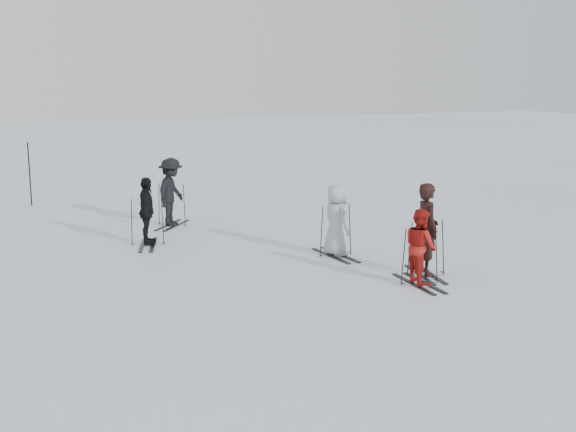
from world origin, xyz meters
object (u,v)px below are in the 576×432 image
object	(u,v)px
skier_uphill_left	(147,212)
skier_near_dark	(427,230)
piste_marker	(30,174)
skier_uphill_far	(171,193)
skier_red	(420,247)
skier_grey	(336,221)

from	to	relation	value
skier_uphill_left	skier_near_dark	bearing A→B (deg)	-120.01
piste_marker	skier_uphill_far	bearing A→B (deg)	-56.81
skier_red	skier_uphill_left	size ratio (longest dim) A/B	0.91
skier_near_dark	piste_marker	bearing A→B (deg)	41.60
skier_red	piste_marker	bearing A→B (deg)	30.20
skier_near_dark	skier_red	distance (m)	0.78
skier_near_dark	skier_red	world-z (taller)	skier_near_dark
skier_grey	skier_near_dark	bearing A→B (deg)	-160.21
skier_red	skier_uphill_left	world-z (taller)	skier_uphill_left
skier_red	skier_uphill_left	distance (m)	7.31
skier_red	skier_uphill_left	xyz separation A→B (m)	(-4.37, 5.85, 0.08)
skier_red	piste_marker	size ratio (longest dim) A/B	0.74
skier_grey	skier_uphill_left	bearing A→B (deg)	49.49
skier_uphill_left	skier_red	bearing A→B (deg)	-125.93
piste_marker	skier_near_dark	bearing A→B (deg)	-60.87
skier_near_dark	skier_uphill_left	xyz separation A→B (m)	(-4.90, 5.32, -0.14)
skier_grey	piste_marker	size ratio (longest dim) A/B	0.81
skier_near_dark	skier_grey	xyz separation A→B (m)	(-1.00, 2.34, -0.14)
skier_grey	piste_marker	distance (m)	12.13
skier_red	piste_marker	world-z (taller)	piste_marker
skier_near_dark	skier_grey	bearing A→B (deg)	35.50
skier_grey	skier_uphill_far	size ratio (longest dim) A/B	0.89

